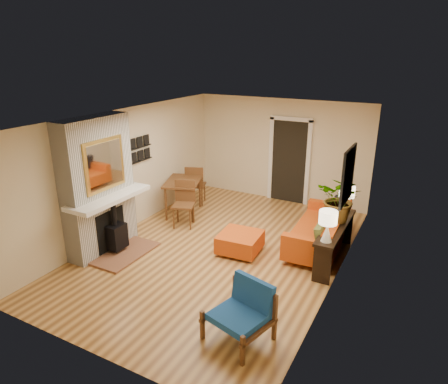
{
  "coord_description": "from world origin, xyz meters",
  "views": [
    {
      "loc": [
        3.38,
        -6.12,
        3.72
      ],
      "look_at": [
        0.0,
        0.2,
        1.15
      ],
      "focal_mm": 32.0,
      "sensor_mm": 36.0,
      "label": 1
    }
  ],
  "objects_px": {
    "ottoman": "(240,242)",
    "console_table": "(335,233)",
    "blue_chair": "(244,308)",
    "houseplant": "(341,199)",
    "lamp_near": "(328,223)",
    "sofa": "(323,230)",
    "dining_table": "(187,187)",
    "lamp_far": "(347,196)"
  },
  "relations": [
    {
      "from": "blue_chair",
      "to": "houseplant",
      "type": "relative_size",
      "value": 1.07
    },
    {
      "from": "console_table",
      "to": "houseplant",
      "type": "distance_m",
      "value": 0.62
    },
    {
      "from": "dining_table",
      "to": "console_table",
      "type": "distance_m",
      "value": 3.7
    },
    {
      "from": "lamp_far",
      "to": "houseplant",
      "type": "xyz_separation_m",
      "value": [
        -0.01,
        -0.49,
        0.1
      ]
    },
    {
      "from": "lamp_near",
      "to": "lamp_far",
      "type": "distance_m",
      "value": 1.42
    },
    {
      "from": "blue_chair",
      "to": "lamp_near",
      "type": "distance_m",
      "value": 2.1
    },
    {
      "from": "houseplant",
      "to": "sofa",
      "type": "bearing_deg",
      "value": 143.19
    },
    {
      "from": "console_table",
      "to": "sofa",
      "type": "bearing_deg",
      "value": 126.91
    },
    {
      "from": "ottoman",
      "to": "lamp_near",
      "type": "xyz_separation_m",
      "value": [
        1.68,
        -0.21,
        0.84
      ]
    },
    {
      "from": "console_table",
      "to": "lamp_far",
      "type": "bearing_deg",
      "value": 90.0
    },
    {
      "from": "ottoman",
      "to": "console_table",
      "type": "height_order",
      "value": "console_table"
    },
    {
      "from": "ottoman",
      "to": "lamp_near",
      "type": "height_order",
      "value": "lamp_near"
    },
    {
      "from": "blue_chair",
      "to": "dining_table",
      "type": "xyz_separation_m",
      "value": [
        -3.06,
        3.28,
        0.23
      ]
    },
    {
      "from": "sofa",
      "to": "dining_table",
      "type": "height_order",
      "value": "dining_table"
    },
    {
      "from": "blue_chair",
      "to": "houseplant",
      "type": "bearing_deg",
      "value": 78.54
    },
    {
      "from": "console_table",
      "to": "lamp_far",
      "type": "distance_m",
      "value": 0.85
    },
    {
      "from": "ottoman",
      "to": "console_table",
      "type": "distance_m",
      "value": 1.79
    },
    {
      "from": "houseplant",
      "to": "dining_table",
      "type": "bearing_deg",
      "value": 173.17
    },
    {
      "from": "console_table",
      "to": "houseplant",
      "type": "bearing_deg",
      "value": 92.8
    },
    {
      "from": "dining_table",
      "to": "lamp_far",
      "type": "height_order",
      "value": "lamp_far"
    },
    {
      "from": "console_table",
      "to": "lamp_far",
      "type": "height_order",
      "value": "lamp_far"
    },
    {
      "from": "sofa",
      "to": "ottoman",
      "type": "xyz_separation_m",
      "value": [
        -1.34,
        -0.96,
        -0.14
      ]
    },
    {
      "from": "console_table",
      "to": "lamp_near",
      "type": "height_order",
      "value": "lamp_near"
    },
    {
      "from": "lamp_near",
      "to": "lamp_far",
      "type": "relative_size",
      "value": 1.0
    },
    {
      "from": "lamp_far",
      "to": "console_table",
      "type": "bearing_deg",
      "value": -90.0
    },
    {
      "from": "blue_chair",
      "to": "sofa",
      "type": "bearing_deg",
      "value": 85.41
    },
    {
      "from": "ottoman",
      "to": "blue_chair",
      "type": "relative_size",
      "value": 0.88
    },
    {
      "from": "blue_chair",
      "to": "console_table",
      "type": "relative_size",
      "value": 0.5
    },
    {
      "from": "sofa",
      "to": "blue_chair",
      "type": "height_order",
      "value": "sofa"
    },
    {
      "from": "lamp_near",
      "to": "lamp_far",
      "type": "height_order",
      "value": "same"
    },
    {
      "from": "sofa",
      "to": "blue_chair",
      "type": "relative_size",
      "value": 2.28
    },
    {
      "from": "blue_chair",
      "to": "console_table",
      "type": "xyz_separation_m",
      "value": [
        0.59,
        2.64,
        0.14
      ]
    },
    {
      "from": "lamp_far",
      "to": "blue_chair",
      "type": "bearing_deg",
      "value": -99.97
    },
    {
      "from": "dining_table",
      "to": "lamp_near",
      "type": "distance_m",
      "value": 3.91
    },
    {
      "from": "console_table",
      "to": "lamp_near",
      "type": "relative_size",
      "value": 3.43
    },
    {
      "from": "blue_chair",
      "to": "ottoman",
      "type": "bearing_deg",
      "value": 117.17
    },
    {
      "from": "dining_table",
      "to": "lamp_near",
      "type": "bearing_deg",
      "value": -20.44
    },
    {
      "from": "dining_table",
      "to": "houseplant",
      "type": "bearing_deg",
      "value": -6.83
    },
    {
      "from": "lamp_near",
      "to": "dining_table",
      "type": "bearing_deg",
      "value": 159.56
    },
    {
      "from": "blue_chair",
      "to": "lamp_near",
      "type": "height_order",
      "value": "lamp_near"
    },
    {
      "from": "console_table",
      "to": "ottoman",
      "type": "bearing_deg",
      "value": -163.05
    },
    {
      "from": "ottoman",
      "to": "console_table",
      "type": "xyz_separation_m",
      "value": [
        1.68,
        0.51,
        0.35
      ]
    }
  ]
}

